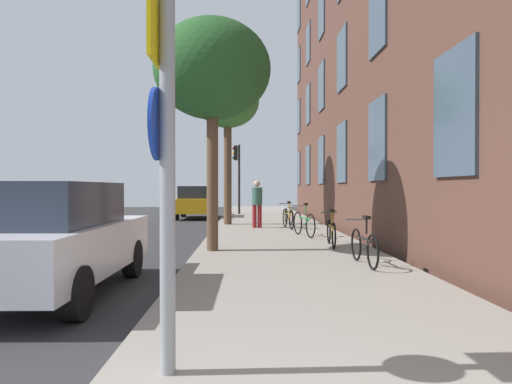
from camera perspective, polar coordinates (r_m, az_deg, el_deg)
ground_plane at (r=16.18m, az=-10.40°, el=-4.98°), size 41.80×41.80×0.00m
road_asphalt at (r=16.64m, az=-17.58°, el=-4.82°), size 7.00×38.00×0.01m
sidewalk at (r=16.00m, az=2.12°, el=-4.81°), size 4.20×38.00×0.12m
building_facade at (r=16.67m, az=11.69°, el=19.06°), size 0.56×27.00×13.67m
sign_post at (r=3.59m, az=-11.44°, el=6.41°), size 0.16×0.60×3.13m
traffic_light at (r=24.88m, az=-2.36°, el=3.20°), size 0.43×0.24×3.79m
tree_near at (r=10.75m, az=-5.50°, el=14.88°), size 2.66×2.66×5.26m
tree_far at (r=18.17m, az=-3.58°, el=11.07°), size 2.47×2.47×5.89m
bicycle_0 at (r=8.70m, az=13.39°, el=-6.56°), size 0.42×1.67×0.92m
bicycle_1 at (r=11.35m, az=9.41°, el=-4.93°), size 0.42×1.66×0.91m
bicycle_2 at (r=13.52m, az=6.03°, el=-3.90°), size 0.56×1.70×0.99m
bicycle_3 at (r=16.14m, az=4.04°, el=-3.22°), size 0.42×1.73×0.96m
bicycle_4 at (r=17.98m, az=4.10°, el=-2.92°), size 0.42×1.64×0.90m
pedestrian_0 at (r=16.27m, az=0.13°, el=-1.11°), size 0.52×0.52×1.69m
car_0 at (r=7.12m, az=-24.04°, el=-5.25°), size 1.78×4.09×1.62m
car_1 at (r=23.05m, az=-7.49°, el=-1.24°), size 1.88×4.01×1.62m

